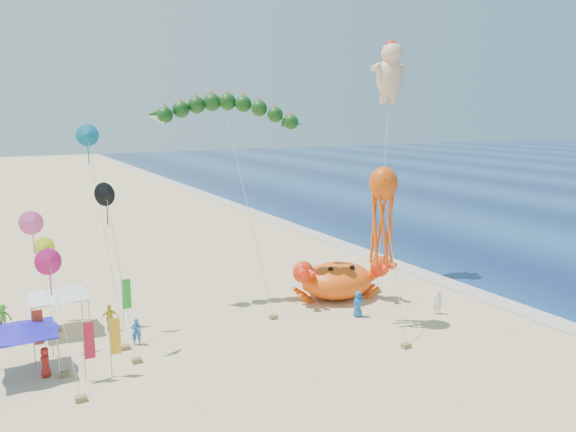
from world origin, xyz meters
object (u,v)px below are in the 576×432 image
object	(u,v)px
dragon_kite	(226,115)
octopus_kite	(383,208)
crab_inflatable	(338,279)
canopy_white	(58,293)
canopy_blue	(21,329)
cherub_kite	(390,71)

from	to	relation	value
dragon_kite	octopus_kite	bearing A→B (deg)	-52.02
crab_inflatable	canopy_white	world-z (taller)	crab_inflatable
canopy_blue	crab_inflatable	bearing A→B (deg)	6.90
crab_inflatable	canopy_blue	distance (m)	20.88
cherub_kite	canopy_blue	world-z (taller)	cherub_kite
canopy_white	canopy_blue	bearing A→B (deg)	-113.98
dragon_kite	canopy_white	xyz separation A→B (m)	(-11.32, -0.54, -10.53)
octopus_kite	canopy_white	bearing A→B (deg)	155.92
canopy_blue	canopy_white	world-z (taller)	same
octopus_kite	canopy_blue	distance (m)	21.15
crab_inflatable	canopy_white	distance (m)	18.62
crab_inflatable	octopus_kite	distance (m)	8.05
cherub_kite	canopy_white	xyz separation A→B (m)	(-25.11, -0.57, -13.90)
dragon_kite	canopy_white	distance (m)	15.48
octopus_kite	canopy_blue	xyz separation A→B (m)	(-20.36, 2.85, -4.95)
octopus_kite	canopy_blue	size ratio (longest dim) A/B	2.77
cherub_kite	octopus_kite	distance (m)	14.30
canopy_blue	dragon_kite	bearing A→B (deg)	22.88
octopus_kite	dragon_kite	bearing A→B (deg)	127.98
crab_inflatable	dragon_kite	xyz separation A→B (m)	(-7.06, 3.25, 11.58)
dragon_kite	cherub_kite	distance (m)	14.19
crab_inflatable	cherub_kite	xyz separation A→B (m)	(6.72, 3.28, 14.95)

